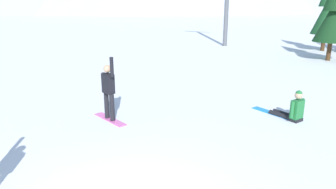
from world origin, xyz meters
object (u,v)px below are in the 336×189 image
snowboarder_background (292,109)px  pine_tree_short (334,13)px  pine_tree_slender (328,8)px  snowboarder_midground (109,90)px

snowboarder_background → pine_tree_short: bearing=87.4°
snowboarder_background → pine_tree_slender: 17.25m
snowboarder_midground → snowboarder_background: bearing=28.2°
snowboarder_midground → pine_tree_short: bearing=69.7°
pine_tree_short → snowboarder_background: bearing=-92.6°
snowboarder_midground → pine_tree_short: pine_tree_short is taller
snowboarder_midground → pine_tree_slender: (5.06, 19.74, 2.19)m
snowboarder_midground → snowboarder_background: size_ratio=1.17×
snowboarder_midground → pine_tree_short: 16.31m
snowboarder_background → pine_tree_slender: bearing=90.0°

